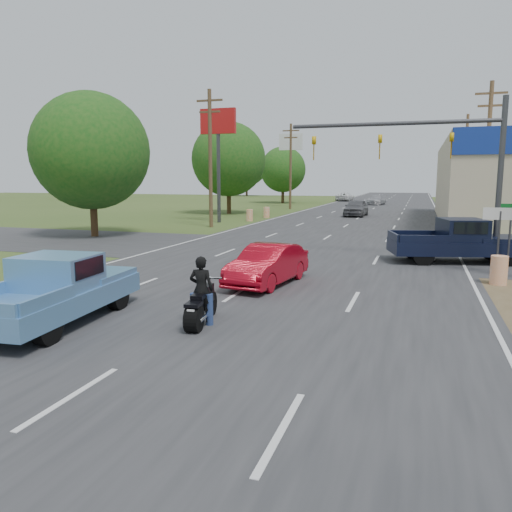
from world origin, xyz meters
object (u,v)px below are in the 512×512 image
(navy_pickup, at_px, (462,240))
(distant_car_silver, at_px, (377,200))
(red_convertible, at_px, (268,265))
(rider, at_px, (201,293))
(distant_car_white, at_px, (345,197))
(motorcycle, at_px, (201,307))
(blue_pickup, at_px, (59,288))
(distant_car_grey, at_px, (356,208))

(navy_pickup, distance_m, distant_car_silver, 49.46)
(red_convertible, height_order, rider, rider)
(distant_car_silver, height_order, distant_car_white, distant_car_silver)
(motorcycle, distance_m, distant_car_silver, 61.04)
(distant_car_white, bearing_deg, distant_car_silver, 123.76)
(motorcycle, relative_size, distant_car_white, 0.44)
(rider, relative_size, blue_pickup, 0.31)
(navy_pickup, bearing_deg, distant_car_white, 178.30)
(rider, distance_m, blue_pickup, 3.64)
(motorcycle, xyz_separation_m, distant_car_silver, (-0.77, 61.04, 0.20))
(rider, xyz_separation_m, blue_pickup, (-3.54, -0.83, 0.05))
(rider, bearing_deg, distant_car_grey, -95.51)
(red_convertible, bearing_deg, distant_car_grey, 99.86)
(motorcycle, height_order, distant_car_silver, distant_car_silver)
(rider, height_order, distant_car_grey, distant_car_grey)
(red_convertible, height_order, blue_pickup, blue_pickup)
(motorcycle, bearing_deg, distant_car_silver, 83.95)
(navy_pickup, bearing_deg, red_convertible, -57.83)
(distant_car_grey, height_order, distant_car_white, distant_car_grey)
(distant_car_white, bearing_deg, navy_pickup, 106.79)
(distant_car_grey, height_order, distant_car_silver, distant_car_grey)
(rider, xyz_separation_m, distant_car_silver, (-0.77, 60.98, -0.13))
(blue_pickup, bearing_deg, red_convertible, 53.11)
(red_convertible, distance_m, distant_car_grey, 32.91)
(motorcycle, distance_m, distant_car_white, 71.73)
(blue_pickup, bearing_deg, motorcycle, 7.56)
(rider, height_order, blue_pickup, blue_pickup)
(motorcycle, distance_m, distant_car_grey, 38.03)
(navy_pickup, relative_size, distant_car_grey, 1.26)
(red_convertible, relative_size, blue_pickup, 0.78)
(motorcycle, height_order, navy_pickup, navy_pickup)
(navy_pickup, bearing_deg, motorcycle, -43.70)
(distant_car_grey, xyz_separation_m, distant_car_silver, (0.08, 23.02, -0.14))
(red_convertible, height_order, navy_pickup, navy_pickup)
(blue_pickup, relative_size, distant_car_grey, 1.10)
(rider, height_order, navy_pickup, navy_pickup)
(motorcycle, relative_size, distant_car_grey, 0.44)
(navy_pickup, xyz_separation_m, distant_car_silver, (-7.56, 48.87, -0.27))
(distant_car_grey, bearing_deg, distant_car_white, 102.02)
(navy_pickup, bearing_deg, distant_car_grey, -178.09)
(motorcycle, relative_size, distant_car_silver, 0.45)
(motorcycle, height_order, rider, rider)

